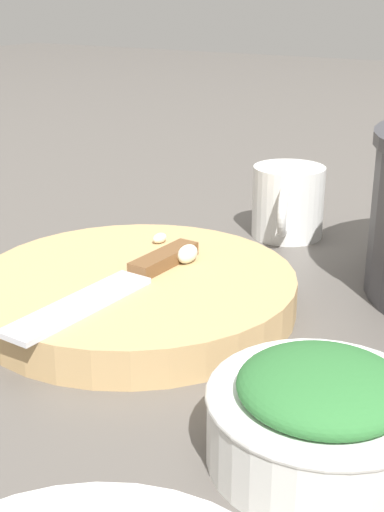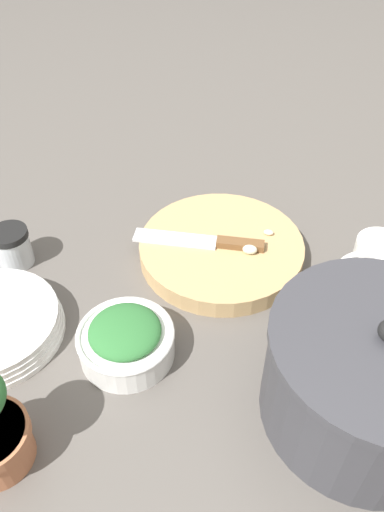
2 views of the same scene
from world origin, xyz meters
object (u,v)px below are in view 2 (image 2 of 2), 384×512
object	(u,v)px
cutting_board	(221,249)
garlic_cloves	(254,245)
herb_bowl	(126,340)
coffee_mug	(375,262)
spice_jar	(12,247)
stock_pot	(371,376)
chef_knife	(206,241)

from	to	relation	value
cutting_board	garlic_cloves	size ratio (longest dim) A/B	4.26
herb_bowl	coffee_mug	distance (m)	0.44
herb_bowl	spice_jar	world-z (taller)	spice_jar
herb_bowl	stock_pot	xyz separation A→B (m)	(-0.33, 0.06, 0.05)
garlic_cloves	spice_jar	bearing A→B (deg)	5.74
cutting_board	chef_knife	world-z (taller)	chef_knife
garlic_cloves	coffee_mug	world-z (taller)	coffee_mug
chef_knife	stock_pot	xyz separation A→B (m)	(-0.23, 0.29, 0.04)
herb_bowl	coffee_mug	size ratio (longest dim) A/B	1.26
spice_jar	coffee_mug	world-z (taller)	coffee_mug
herb_bowl	coffee_mug	bearing A→B (deg)	-153.13
cutting_board	chef_knife	xyz separation A→B (m)	(0.03, 0.01, 0.02)
herb_bowl	spice_jar	distance (m)	0.30
herb_bowl	stock_pot	bearing A→B (deg)	169.84
cutting_board	stock_pot	bearing A→B (deg)	125.22
cutting_board	herb_bowl	distance (m)	0.27
herb_bowl	coffee_mug	world-z (taller)	coffee_mug
spice_jar	stock_pot	bearing A→B (deg)	157.45
spice_jar	garlic_cloves	bearing A→B (deg)	-174.26
chef_knife	herb_bowl	bearing A→B (deg)	159.32
spice_jar	coffee_mug	distance (m)	0.63
cutting_board	chef_knife	bearing A→B (deg)	12.15
stock_pot	garlic_cloves	bearing A→B (deg)	-62.10
garlic_cloves	stock_pot	size ratio (longest dim) A/B	0.25
garlic_cloves	chef_knife	bearing A→B (deg)	-3.52
chef_knife	stock_pot	bearing A→B (deg)	-137.56
coffee_mug	garlic_cloves	bearing A→B (deg)	-6.46
coffee_mug	spice_jar	bearing A→B (deg)	1.77
garlic_cloves	stock_pot	world-z (taller)	stock_pot
chef_knife	spice_jar	xyz separation A→B (m)	(0.34, 0.05, -0.00)
spice_jar	herb_bowl	bearing A→B (deg)	143.39
cutting_board	herb_bowl	bearing A→B (deg)	61.22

